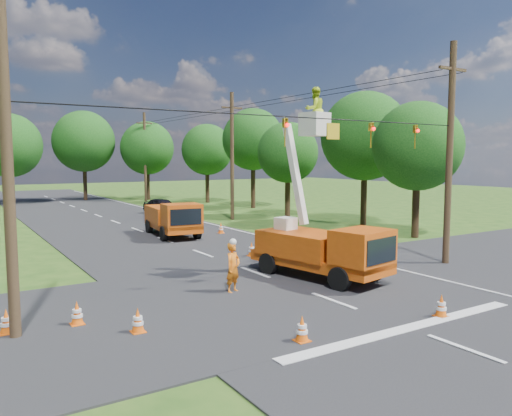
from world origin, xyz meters
TOP-DOWN VIEW (x-y plane):
  - ground at (0.00, 20.00)m, footprint 140.00×140.00m
  - road_main at (0.00, 20.00)m, footprint 12.00×100.00m
  - road_cross at (0.00, 2.00)m, footprint 56.00×10.00m
  - stop_bar at (0.00, -3.20)m, footprint 9.00×0.45m
  - edge_line at (5.60, 20.00)m, footprint 0.12×90.00m
  - bucket_truck at (1.81, 2.83)m, footprint 3.22×6.14m
  - second_truck at (1.04, 16.25)m, footprint 2.88×6.05m
  - ground_worker at (-2.26, 2.87)m, footprint 0.78×0.67m
  - distant_car at (5.00, 28.15)m, footprint 2.43×4.46m
  - traffic_cone_0 at (-3.15, -2.39)m, footprint 0.38×0.38m
  - traffic_cone_1 at (1.68, -3.00)m, footprint 0.38×0.38m
  - traffic_cone_2 at (1.79, 8.17)m, footprint 0.38×0.38m
  - traffic_cone_3 at (-6.59, 0.57)m, footprint 0.38×0.38m
  - traffic_cone_4 at (-7.86, 2.15)m, footprint 0.38×0.38m
  - traffic_cone_5 at (-9.68, 2.41)m, footprint 0.38×0.38m
  - traffic_cone_6 at (4.10, 15.69)m, footprint 0.38×0.38m
  - pole_right_near at (8.50, 2.00)m, footprint 1.80×0.30m
  - pole_right_mid at (8.50, 22.00)m, footprint 1.80×0.30m
  - pole_right_far at (8.50, 42.00)m, footprint 1.80×0.30m
  - pole_left at (-9.50, 2.00)m, footprint 0.30×0.30m
  - signal_span at (2.23, 1.99)m, footprint 18.00×0.29m
  - tree_right_a at (13.50, 8.00)m, footprint 5.40×5.40m
  - tree_right_b at (15.00, 14.00)m, footprint 6.40×6.40m
  - tree_right_c at (13.20, 21.00)m, footprint 5.00×5.00m
  - tree_right_d at (14.80, 29.00)m, footprint 6.00×6.00m
  - tree_right_e at (13.80, 37.00)m, footprint 5.60×5.60m
  - tree_far_a at (-5.00, 45.00)m, footprint 6.60×6.60m
  - tree_far_b at (3.00, 47.00)m, footprint 7.00×7.00m
  - tree_far_c at (9.50, 44.00)m, footprint 6.20×6.20m

SIDE VIEW (x-z plane):
  - ground at x=0.00m, z-range 0.00..0.00m
  - road_main at x=0.00m, z-range -0.03..0.03m
  - road_cross at x=0.00m, z-range -0.04..0.04m
  - stop_bar at x=0.00m, z-range -0.01..0.01m
  - edge_line at x=5.60m, z-range -0.01..0.01m
  - traffic_cone_0 at x=-3.15m, z-range 0.00..0.71m
  - traffic_cone_1 at x=1.68m, z-range 0.00..0.71m
  - traffic_cone_2 at x=1.79m, z-range 0.00..0.71m
  - traffic_cone_3 at x=-6.59m, z-range 0.00..0.71m
  - traffic_cone_4 at x=-7.86m, z-range 0.00..0.71m
  - traffic_cone_5 at x=-9.68m, z-range 0.00..0.71m
  - traffic_cone_6 at x=4.10m, z-range 0.00..0.71m
  - distant_car at x=5.00m, z-range 0.00..1.44m
  - ground_worker at x=-2.26m, z-range 0.00..1.82m
  - second_truck at x=1.04m, z-range 0.04..2.23m
  - bucket_truck at x=1.81m, z-range -2.18..5.47m
  - pole_left at x=-9.50m, z-range 0.00..9.00m
  - pole_right_near at x=8.50m, z-range 0.11..10.11m
  - pole_right_mid at x=8.50m, z-range 0.11..10.11m
  - pole_right_far at x=8.50m, z-range 0.11..10.11m
  - tree_right_c at x=13.20m, z-range 1.40..9.23m
  - tree_right_a at x=13.50m, z-range 1.42..9.70m
  - tree_right_e at x=13.80m, z-range 1.50..10.12m
  - signal_span at x=2.23m, z-range 5.34..6.41m
  - tree_far_c at x=9.50m, z-range 1.47..10.65m
  - tree_far_a at x=-5.00m, z-range 1.44..10.94m
  - tree_right_b at x=15.00m, z-range 1.61..11.26m
  - tree_right_d at x=14.80m, z-range 1.83..11.53m
  - tree_far_b at x=3.00m, z-range 1.65..11.97m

